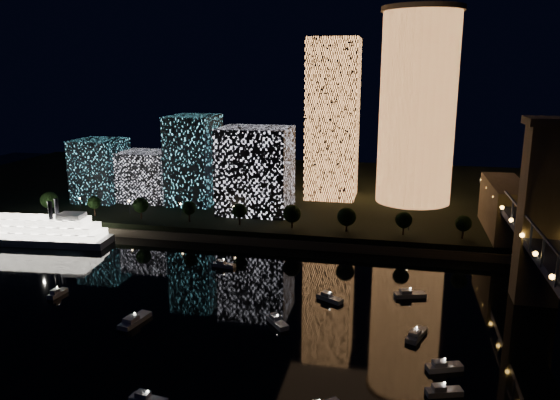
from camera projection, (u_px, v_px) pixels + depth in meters
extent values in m
plane|color=black|center=(258.00, 367.00, 116.18)|extent=(520.00, 520.00, 0.00)
cube|color=black|center=(340.00, 194.00, 267.60)|extent=(420.00, 160.00, 5.00)
cube|color=#6B5E4C|center=(316.00, 244.00, 193.73)|extent=(420.00, 6.00, 3.00)
cylinder|color=#FA9950|center=(417.00, 110.00, 232.35)|extent=(32.00, 32.00, 80.04)
cylinder|color=#6B5E4C|center=(423.00, 9.00, 222.78)|extent=(34.00, 34.00, 2.00)
cube|color=#FA9950|center=(333.00, 120.00, 242.58)|extent=(22.08, 22.08, 70.26)
cube|color=silver|center=(256.00, 170.00, 220.41)|extent=(28.00, 23.69, 34.46)
cube|color=#51C3DC|center=(194.00, 159.00, 236.04)|extent=(18.91, 24.59, 37.83)
cube|color=silver|center=(148.00, 176.00, 241.52)|extent=(21.78, 19.80, 21.78)
cube|color=#51C3DC|center=(101.00, 170.00, 241.57)|extent=(19.32, 21.25, 27.04)
cube|color=#6B5E4C|center=(542.00, 216.00, 144.60)|extent=(11.00, 9.00, 48.00)
cube|color=#6B5E4C|center=(553.00, 121.00, 138.77)|extent=(13.00, 11.00, 2.00)
cube|color=#6B5E4C|center=(504.00, 214.00, 195.02)|extent=(12.00, 40.00, 23.00)
cube|color=navy|center=(560.00, 275.00, 110.12)|extent=(0.50, 0.50, 7.00)
cube|color=navy|center=(533.00, 239.00, 132.92)|extent=(0.50, 0.50, 7.00)
cube|color=navy|center=(514.00, 214.00, 155.72)|extent=(0.50, 0.50, 7.00)
sphere|color=#F4A335|center=(522.00, 235.00, 141.97)|extent=(1.20, 1.20, 1.20)
sphere|color=#F4A335|center=(494.00, 197.00, 184.72)|extent=(1.20, 1.20, 1.20)
cube|color=silver|center=(40.00, 239.00, 199.31)|extent=(53.00, 16.60, 2.61)
cube|color=white|center=(39.00, 233.00, 198.73)|extent=(48.58, 15.13, 2.39)
cube|color=white|center=(39.00, 227.00, 198.17)|extent=(44.15, 13.65, 2.39)
cube|color=white|center=(38.00, 220.00, 197.62)|extent=(37.57, 11.98, 2.39)
cube|color=silver|center=(71.00, 216.00, 195.56)|extent=(9.24, 7.27, 1.96)
cylinder|color=black|center=(50.00, 211.00, 193.69)|extent=(1.52, 1.52, 6.52)
cylinder|color=black|center=(57.00, 208.00, 197.88)|extent=(1.52, 1.52, 6.52)
cube|color=silver|center=(58.00, 293.00, 153.04)|extent=(2.68, 6.61, 1.20)
cube|color=silver|center=(55.00, 291.00, 151.88)|extent=(1.89, 2.41, 1.00)
sphere|color=white|center=(57.00, 287.00, 152.57)|extent=(0.36, 0.36, 0.36)
cube|color=silver|center=(444.00, 392.00, 106.29)|extent=(7.48, 4.36, 1.20)
cube|color=silver|center=(439.00, 387.00, 105.94)|extent=(2.94, 2.53, 1.00)
sphere|color=white|center=(445.00, 383.00, 105.83)|extent=(0.36, 0.36, 0.36)
cube|color=silver|center=(417.00, 335.00, 129.08)|extent=(5.46, 8.68, 1.20)
cube|color=silver|center=(415.00, 333.00, 127.82)|extent=(3.05, 3.48, 1.00)
sphere|color=white|center=(417.00, 327.00, 128.62)|extent=(0.36, 0.36, 0.36)
cube|color=silver|center=(224.00, 265.00, 175.18)|extent=(7.74, 3.51, 1.20)
cube|color=silver|center=(221.00, 261.00, 175.32)|extent=(2.88, 2.32, 1.00)
sphere|color=white|center=(224.00, 259.00, 174.72)|extent=(0.36, 0.36, 0.36)
cube|color=silver|center=(143.00, 394.00, 103.67)|extent=(2.81, 2.24, 1.00)
sphere|color=white|center=(148.00, 391.00, 103.10)|extent=(0.36, 0.36, 0.36)
cube|color=silver|center=(135.00, 320.00, 136.63)|extent=(5.03, 10.35, 1.20)
cube|color=silver|center=(131.00, 319.00, 135.05)|extent=(3.20, 3.91, 1.00)
sphere|color=white|center=(135.00, 313.00, 136.17)|extent=(0.36, 0.36, 0.36)
cube|color=silver|center=(330.00, 299.00, 149.54)|extent=(7.77, 5.85, 1.20)
cube|color=silver|center=(327.00, 294.00, 150.02)|extent=(3.27, 3.02, 1.00)
sphere|color=white|center=(330.00, 292.00, 149.07)|extent=(0.36, 0.36, 0.36)
cube|color=silver|center=(410.00, 295.00, 152.12)|extent=(9.08, 5.22, 1.20)
cube|color=silver|center=(406.00, 291.00, 151.76)|extent=(3.56, 3.05, 1.00)
sphere|color=white|center=(410.00, 288.00, 151.66)|extent=(0.36, 0.36, 0.36)
sphere|color=white|center=(319.00, 400.00, 100.25)|extent=(0.36, 0.36, 0.36)
cube|color=silver|center=(277.00, 322.00, 135.50)|extent=(6.93, 7.68, 1.20)
cube|color=silver|center=(275.00, 317.00, 136.27)|extent=(3.33, 3.43, 1.00)
sphere|color=white|center=(277.00, 315.00, 135.03)|extent=(0.36, 0.36, 0.36)
cube|color=silver|center=(444.00, 367.00, 115.11)|extent=(8.10, 5.09, 1.20)
cube|color=silver|center=(439.00, 363.00, 114.68)|extent=(3.25, 2.85, 1.00)
sphere|color=white|center=(445.00, 359.00, 114.65)|extent=(0.36, 0.36, 0.36)
cylinder|color=black|center=(50.00, 208.00, 220.96)|extent=(0.70, 0.70, 4.00)
sphere|color=black|center=(49.00, 200.00, 220.15)|extent=(7.00, 7.00, 7.00)
cylinder|color=black|center=(95.00, 211.00, 216.82)|extent=(0.70, 0.70, 4.00)
sphere|color=black|center=(94.00, 203.00, 216.00)|extent=(5.21, 5.21, 5.21)
cylinder|color=black|center=(141.00, 214.00, 212.67)|extent=(0.70, 0.70, 4.00)
sphere|color=black|center=(141.00, 205.00, 211.85)|extent=(6.06, 6.06, 6.06)
cylinder|color=black|center=(189.00, 217.00, 208.52)|extent=(0.70, 0.70, 4.00)
sphere|color=black|center=(189.00, 208.00, 207.70)|extent=(5.33, 5.33, 5.33)
cylinder|color=black|center=(240.00, 220.00, 204.37)|extent=(0.70, 0.70, 4.00)
sphere|color=black|center=(239.00, 211.00, 203.55)|extent=(5.50, 5.50, 5.50)
cylinder|color=black|center=(292.00, 223.00, 200.22)|extent=(0.70, 0.70, 4.00)
sphere|color=black|center=(292.00, 214.00, 199.41)|extent=(6.68, 6.68, 6.68)
cylinder|color=black|center=(346.00, 226.00, 196.07)|extent=(0.70, 0.70, 4.00)
sphere|color=black|center=(347.00, 217.00, 195.26)|extent=(6.83, 6.83, 6.83)
cylinder|color=black|center=(403.00, 229.00, 191.93)|extent=(0.70, 0.70, 4.00)
sphere|color=black|center=(404.00, 220.00, 191.11)|extent=(5.95, 5.95, 5.95)
cylinder|color=black|center=(463.00, 233.00, 187.78)|extent=(0.70, 0.70, 4.00)
sphere|color=black|center=(463.00, 223.00, 186.96)|extent=(5.64, 5.64, 5.64)
cylinder|color=black|center=(80.00, 205.00, 224.47)|extent=(0.24, 0.24, 5.00)
sphere|color=#FFCC7F|center=(80.00, 198.00, 223.82)|extent=(0.70, 0.70, 0.70)
cylinder|color=black|center=(130.00, 208.00, 219.91)|extent=(0.24, 0.24, 5.00)
sphere|color=#FFCC7F|center=(129.00, 201.00, 219.26)|extent=(0.70, 0.70, 0.70)
cylinder|color=black|center=(181.00, 211.00, 215.35)|extent=(0.24, 0.24, 5.00)
sphere|color=#FFCC7F|center=(180.00, 204.00, 214.69)|extent=(0.70, 0.70, 0.70)
cylinder|color=black|center=(234.00, 214.00, 210.78)|extent=(0.24, 0.24, 5.00)
sphere|color=#FFCC7F|center=(234.00, 207.00, 210.13)|extent=(0.70, 0.70, 0.70)
cylinder|color=black|center=(290.00, 217.00, 206.22)|extent=(0.24, 0.24, 5.00)
sphere|color=#FFCC7F|center=(290.00, 210.00, 205.57)|extent=(0.70, 0.70, 0.70)
cylinder|color=black|center=(348.00, 220.00, 201.66)|extent=(0.24, 0.24, 5.00)
sphere|color=#FFCC7F|center=(348.00, 213.00, 201.00)|extent=(0.70, 0.70, 0.70)
cylinder|color=black|center=(409.00, 224.00, 197.09)|extent=(0.24, 0.24, 5.00)
sphere|color=#FFCC7F|center=(409.00, 216.00, 196.44)|extent=(0.70, 0.70, 0.70)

